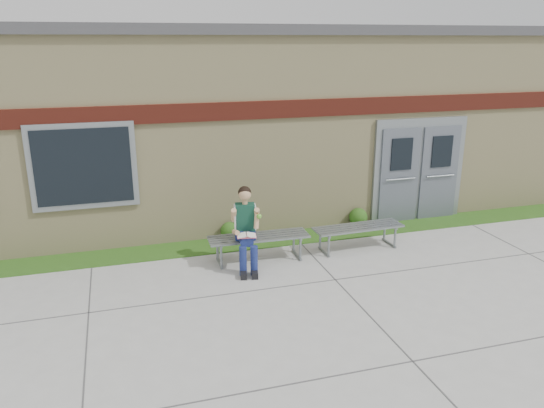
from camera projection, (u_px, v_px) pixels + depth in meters
name	position (u px, v px, depth m)	size (l,w,h in m)	color
ground	(289.00, 301.00, 8.30)	(80.00, 80.00, 0.00)	#9E9E99
grass_strip	(248.00, 242.00, 10.68)	(16.00, 0.80, 0.02)	#244312
school_building	(214.00, 116.00, 13.15)	(16.20, 6.22, 4.20)	beige
bench_left	(259.00, 241.00, 9.73)	(1.86, 0.57, 0.48)	gray
bench_right	(358.00, 231.00, 10.28)	(1.79, 0.56, 0.46)	gray
girl	(246.00, 227.00, 9.34)	(0.54, 0.92, 1.46)	navy
shrub_mid	(229.00, 231.00, 10.76)	(0.36, 0.36, 0.36)	#244312
shrub_east	(358.00, 217.00, 11.54)	(0.40, 0.40, 0.40)	#244312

